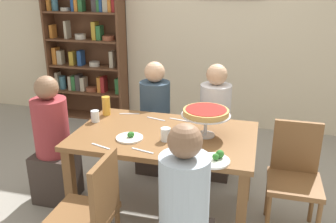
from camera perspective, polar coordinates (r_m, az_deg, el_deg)
ground_plane at (r=3.25m, az=-0.47°, el=-15.50°), size 12.00×12.00×0.00m
rear_partition at (r=4.83m, az=6.62°, el=14.06°), size 8.00×0.12×2.80m
dining_table at (r=2.93m, az=-0.51°, el=-5.23°), size 1.42×0.89×0.74m
bookshelf at (r=5.21m, az=-12.82°, el=11.08°), size 1.10×0.30×2.21m
diner_head_west at (r=3.35m, az=-17.49°, el=-5.62°), size 0.34×0.34×1.15m
diner_far_left at (r=3.70m, az=-2.00°, el=-2.23°), size 0.34×0.34×1.15m
diner_far_right at (r=3.63m, az=7.26°, el=-2.82°), size 0.34×0.34×1.15m
chair_near_left at (r=2.48m, az=-12.03°, el=-14.98°), size 0.40×0.40×0.87m
chair_head_east at (r=3.00m, az=19.21°, el=-9.09°), size 0.40×0.40×0.87m
deep_dish_pizza_stand at (r=2.80m, az=5.96°, el=-0.32°), size 0.38×0.38×0.22m
salad_plate_near_diner at (r=2.80m, az=-6.00°, el=-3.98°), size 0.21×0.21×0.06m
salad_plate_far_diner at (r=2.47m, az=7.32°, el=-7.39°), size 0.23×0.23×0.07m
beer_glass_amber_tall at (r=3.30m, az=-9.67°, el=0.88°), size 0.07×0.07×0.17m
water_glass_clear_near at (r=3.17m, az=-11.36°, el=-0.72°), size 0.07×0.07×0.10m
water_glass_clear_far at (r=2.74m, az=-0.38°, el=-3.61°), size 0.07×0.07×0.10m
cutlery_fork_near at (r=3.32m, az=-6.05°, el=-0.34°), size 0.18×0.06×0.00m
cutlery_knife_near at (r=2.71m, az=-10.46°, el=-5.39°), size 0.18×0.07×0.00m
cutlery_fork_far at (r=3.16m, az=1.76°, el=-1.31°), size 0.18×0.05×0.00m
cutlery_knife_far at (r=3.18m, az=-1.89°, el=-1.16°), size 0.18×0.06×0.00m
cutlery_spare_fork at (r=2.61m, az=-4.02°, el=-6.14°), size 0.18×0.06×0.00m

